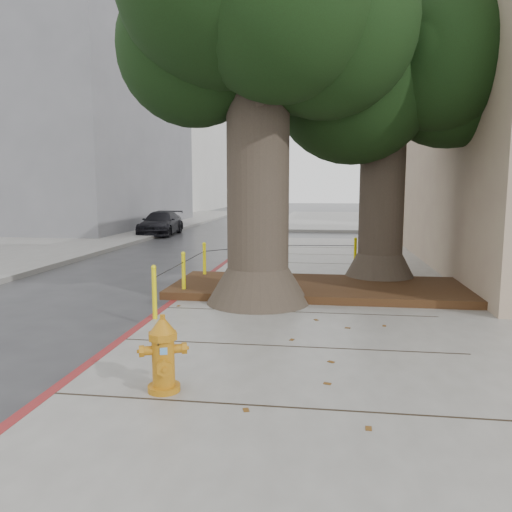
{
  "coord_description": "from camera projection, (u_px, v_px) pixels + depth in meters",
  "views": [
    {
      "loc": [
        1.0,
        -6.9,
        2.41
      ],
      "look_at": [
        -0.31,
        2.5,
        1.1
      ],
      "focal_mm": 35.0,
      "sensor_mm": 36.0,
      "label": 1
    }
  ],
  "objects": [
    {
      "name": "curb_red",
      "position": [
        172.0,
        305.0,
        9.95
      ],
      "size": [
        0.14,
        26.0,
        0.16
      ],
      "primitive_type": "cube",
      "color": "maroon",
      "rests_on": "ground"
    },
    {
      "name": "car_red",
      "position": [
        469.0,
        225.0,
        24.68
      ],
      "size": [
        3.49,
        1.42,
        1.13
      ],
      "primitive_type": "imported",
      "rotation": [
        0.0,
        0.0,
        1.5
      ],
      "color": "maroon",
      "rests_on": "ground"
    },
    {
      "name": "sidewalk_far",
      "position": [
        396.0,
        220.0,
        35.83
      ],
      "size": [
        16.0,
        20.0,
        0.15
      ],
      "primitive_type": "cube",
      "color": "slate",
      "rests_on": "ground"
    },
    {
      "name": "ground",
      "position": [
        253.0,
        355.0,
        7.23
      ],
      "size": [
        140.0,
        140.0,
        0.0
      ],
      "primitive_type": "plane",
      "color": "#28282B",
      "rests_on": "ground"
    },
    {
      "name": "bollard_ring",
      "position": [
        243.0,
        263.0,
        11.55
      ],
      "size": [
        3.79,
        5.39,
        0.95
      ],
      "color": "yellow",
      "rests_on": "sidewalk_main"
    },
    {
      "name": "building_far_grey",
      "position": [
        60.0,
        127.0,
        30.05
      ],
      "size": [
        12.0,
        16.0,
        12.0
      ],
      "primitive_type": "cube",
      "color": "slate",
      "rests_on": "ground"
    },
    {
      "name": "car_dark",
      "position": [
        161.0,
        223.0,
        25.43
      ],
      "size": [
        1.91,
        4.18,
        1.19
      ],
      "primitive_type": "imported",
      "rotation": [
        0.0,
        0.0,
        0.06
      ],
      "color": "black",
      "rests_on": "ground"
    },
    {
      "name": "car_silver",
      "position": [
        433.0,
        225.0,
        23.97
      ],
      "size": [
        3.63,
        1.75,
        1.19
      ],
      "primitive_type": "imported",
      "rotation": [
        0.0,
        0.0,
        1.67
      ],
      "color": "#A2A1A6",
      "rests_on": "ground"
    },
    {
      "name": "building_far_white",
      "position": [
        155.0,
        139.0,
        52.68
      ],
      "size": [
        12.0,
        18.0,
        15.0
      ],
      "primitive_type": "cube",
      "color": "silver",
      "rests_on": "ground"
    },
    {
      "name": "fire_hydrant",
      "position": [
        163.0,
        354.0,
        5.52
      ],
      "size": [
        0.47,
        0.47,
        0.87
      ],
      "rotation": [
        0.0,
        0.0,
        0.37
      ],
      "color": "#C57B14",
      "rests_on": "sidewalk_main"
    },
    {
      "name": "tree_near",
      "position": [
        276.0,
        26.0,
        9.26
      ],
      "size": [
        4.5,
        3.8,
        7.68
      ],
      "color": "#4C3F33",
      "rests_on": "sidewalk_main"
    },
    {
      "name": "tree_far",
      "position": [
        400.0,
        72.0,
        11.41
      ],
      "size": [
        4.5,
        3.8,
        7.17
      ],
      "color": "#4C3F33",
      "rests_on": "sidewalk_main"
    },
    {
      "name": "planter_bed",
      "position": [
        320.0,
        288.0,
        10.9
      ],
      "size": [
        6.4,
        2.6,
        0.16
      ],
      "primitive_type": "cube",
      "color": "black",
      "rests_on": "sidewalk_main"
    }
  ]
}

